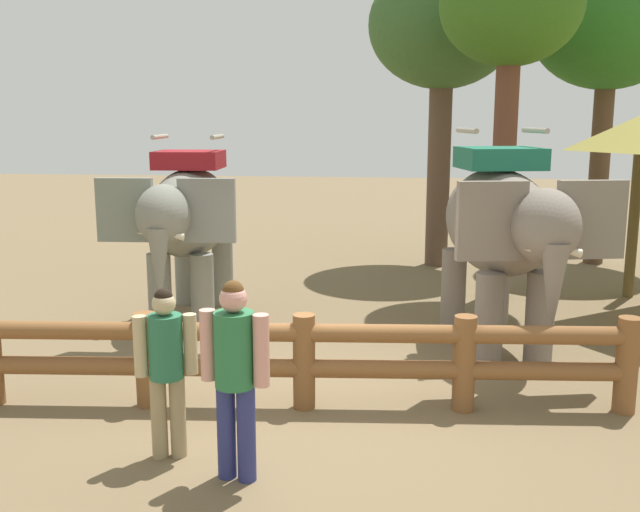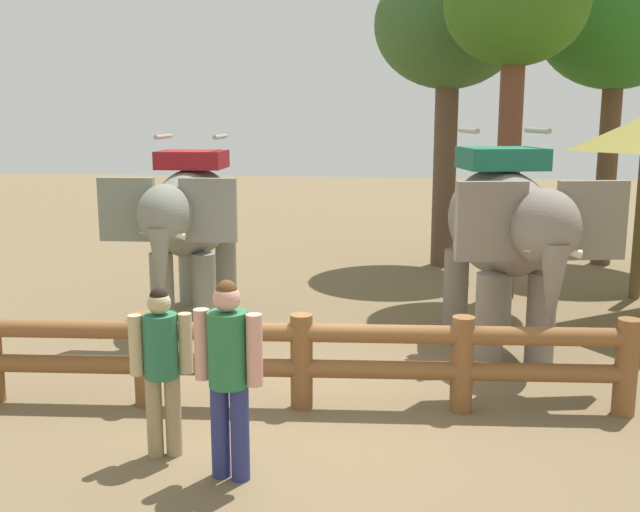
# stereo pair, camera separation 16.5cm
# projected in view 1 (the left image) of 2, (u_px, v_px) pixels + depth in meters

# --- Properties ---
(ground_plane) EXTENTS (60.00, 60.00, 0.00)m
(ground_plane) POSITION_uv_depth(u_px,v_px,m) (305.00, 405.00, 8.04)
(ground_plane) COLOR brown
(log_fence) EXTENTS (7.09, 0.80, 1.05)m
(log_fence) POSITION_uv_depth(u_px,v_px,m) (304.00, 355.00, 7.86)
(log_fence) COLOR brown
(log_fence) RESTS_ON ground
(elephant_near_left) EXTENTS (1.89, 3.32, 2.85)m
(elephant_near_left) POSITION_uv_depth(u_px,v_px,m) (188.00, 218.00, 11.09)
(elephant_near_left) COLOR gray
(elephant_near_left) RESTS_ON ground
(elephant_center) EXTENTS (2.17, 3.55, 2.97)m
(elephant_center) POSITION_uv_depth(u_px,v_px,m) (503.00, 228.00, 9.62)
(elephant_center) COLOR gray
(elephant_center) RESTS_ON ground
(tourist_woman_in_black) EXTENTS (0.56, 0.38, 1.62)m
(tourist_woman_in_black) POSITION_uv_depth(u_px,v_px,m) (166.00, 361.00, 6.66)
(tourist_woman_in_black) COLOR #9B875F
(tourist_woman_in_black) RESTS_ON ground
(tourist_man_in_blue) EXTENTS (0.62, 0.41, 1.78)m
(tourist_man_in_blue) POSITION_uv_depth(u_px,v_px,m) (235.00, 366.00, 6.23)
(tourist_man_in_blue) COLOR navy
(tourist_man_in_blue) RESTS_ON ground
(tree_far_left) EXTENTS (2.35, 2.35, 5.92)m
(tree_far_left) POSITION_uv_depth(u_px,v_px,m) (511.00, 14.00, 11.97)
(tree_far_left) COLOR brown
(tree_far_left) RESTS_ON ground
(tree_back_center) EXTENTS (3.19, 3.19, 6.36)m
(tree_back_center) POSITION_uv_depth(u_px,v_px,m) (610.00, 25.00, 14.85)
(tree_back_center) COLOR brown
(tree_back_center) RESTS_ON ground
(tree_far_right) EXTENTS (3.01, 3.01, 6.21)m
(tree_far_right) POSITION_uv_depth(u_px,v_px,m) (443.00, 30.00, 14.69)
(tree_far_right) COLOR brown
(tree_far_right) RESTS_ON ground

